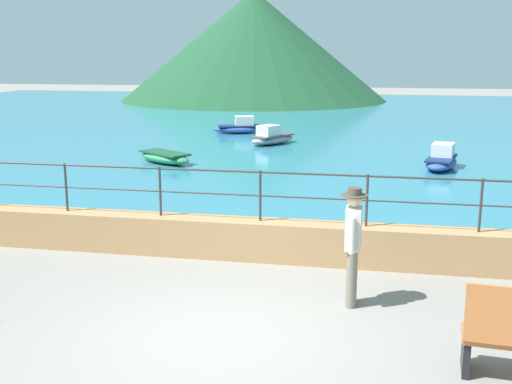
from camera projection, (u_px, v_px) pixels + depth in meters
ground_plane at (214, 336)px, 8.07m from camera, size 120.00×120.00×0.00m
promenade_wall at (260, 240)px, 11.06m from camera, size 20.00×0.56×0.70m
railing at (260, 186)px, 10.85m from camera, size 18.44×0.04×0.90m
lake_water at (340, 122)px, 32.81m from camera, size 64.00×44.32×0.06m
hill_main at (254, 46)px, 46.98m from camera, size 20.18×20.18×8.14m
person_walking at (353, 241)px, 8.88m from camera, size 0.38×0.57×1.75m
boat_0 at (272, 137)px, 24.58m from camera, size 1.93×2.44×0.76m
boat_1 at (165, 157)px, 20.39m from camera, size 2.41×2.04×0.36m
boat_3 at (441, 160)px, 19.42m from camera, size 1.39×2.44×0.76m
boat_4 at (240, 127)px, 27.89m from camera, size 2.46×1.55×0.76m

